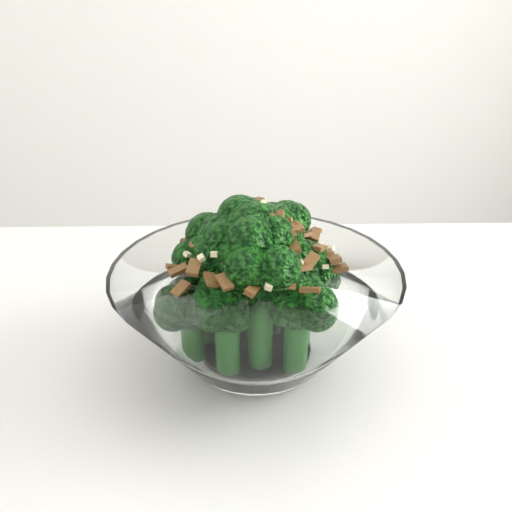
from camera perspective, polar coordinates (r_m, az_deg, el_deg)
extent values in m
cylinder|color=white|center=(0.45, 0.00, -9.77)|extent=(0.09, 0.09, 0.01)
cylinder|color=#185817|center=(0.43, 0.00, -4.50)|extent=(0.02, 0.02, 0.08)
sphere|color=#13540F|center=(0.40, 0.00, 2.06)|extent=(0.05, 0.05, 0.05)
cylinder|color=#185817|center=(0.45, 1.53, -3.45)|extent=(0.02, 0.02, 0.08)
sphere|color=#13540F|center=(0.42, 1.61, 2.31)|extent=(0.05, 0.05, 0.05)
cylinder|color=#185817|center=(0.44, -2.70, -4.55)|extent=(0.02, 0.02, 0.07)
sphere|color=#13540F|center=(0.41, -2.85, 1.19)|extent=(0.05, 0.05, 0.05)
cylinder|color=#185817|center=(0.41, 0.45, -7.01)|extent=(0.02, 0.02, 0.07)
sphere|color=#13540F|center=(0.39, 0.47, -1.34)|extent=(0.04, 0.04, 0.04)
cylinder|color=#185817|center=(0.44, 4.42, -5.64)|extent=(0.02, 0.02, 0.06)
sphere|color=#13540F|center=(0.42, 4.60, -1.18)|extent=(0.04, 0.04, 0.04)
cylinder|color=#185817|center=(0.44, -4.60, -5.41)|extent=(0.02, 0.02, 0.05)
sphere|color=#13540F|center=(0.43, -4.79, -1.11)|extent=(0.04, 0.04, 0.04)
cylinder|color=#185817|center=(0.41, 4.01, -8.61)|extent=(0.02, 0.02, 0.05)
sphere|color=#13540F|center=(0.39, 4.18, -4.35)|extent=(0.04, 0.04, 0.04)
cylinder|color=#185817|center=(0.41, -2.86, -8.86)|extent=(0.02, 0.02, 0.05)
sphere|color=#13540F|center=(0.39, -2.97, -4.77)|extent=(0.04, 0.04, 0.04)
cylinder|color=#185817|center=(0.47, 4.84, -4.45)|extent=(0.02, 0.02, 0.04)
sphere|color=#13540F|center=(0.45, 4.98, -1.21)|extent=(0.04, 0.04, 0.04)
cylinder|color=#185817|center=(0.43, -6.33, -8.08)|extent=(0.02, 0.02, 0.04)
sphere|color=#13540F|center=(0.41, -6.54, -4.71)|extent=(0.04, 0.04, 0.04)
cylinder|color=#185817|center=(0.47, -0.11, -3.77)|extent=(0.02, 0.02, 0.04)
sphere|color=#13540F|center=(0.46, -0.11, -0.45)|extent=(0.04, 0.04, 0.04)
cylinder|color=#185817|center=(0.45, 1.21, -4.75)|extent=(0.02, 0.02, 0.05)
sphere|color=#13540F|center=(0.43, 1.25, -0.62)|extent=(0.04, 0.04, 0.04)
cube|color=brown|center=(0.40, 3.52, 2.81)|extent=(0.01, 0.01, 0.01)
cube|color=brown|center=(0.38, -6.21, -1.15)|extent=(0.01, 0.02, 0.01)
cube|color=brown|center=(0.36, -0.41, -3.47)|extent=(0.01, 0.01, 0.01)
cube|color=brown|center=(0.39, 1.85, 3.93)|extent=(0.01, 0.01, 0.01)
cube|color=brown|center=(0.46, -2.82, 2.42)|extent=(0.01, 0.02, 0.01)
cube|color=brown|center=(0.43, -4.86, 2.47)|extent=(0.02, 0.02, 0.01)
cube|color=brown|center=(0.44, 5.60, 2.28)|extent=(0.02, 0.02, 0.01)
cube|color=brown|center=(0.43, -1.37, 3.48)|extent=(0.02, 0.01, 0.00)
cube|color=brown|center=(0.39, -7.53, -3.28)|extent=(0.02, 0.02, 0.01)
cube|color=brown|center=(0.38, 5.54, -0.39)|extent=(0.01, 0.01, 0.01)
cube|color=brown|center=(0.41, 7.85, -0.34)|extent=(0.01, 0.01, 0.01)
cube|color=brown|center=(0.40, 3.39, 2.86)|extent=(0.01, 0.01, 0.01)
cube|color=brown|center=(0.43, 4.79, 2.13)|extent=(0.01, 0.01, 0.01)
cube|color=brown|center=(0.40, -7.77, -1.42)|extent=(0.02, 0.01, 0.01)
cube|color=brown|center=(0.37, -3.19, -2.60)|extent=(0.01, 0.02, 0.01)
cube|color=brown|center=(0.41, 8.35, -1.23)|extent=(0.01, 0.01, 0.01)
cube|color=brown|center=(0.41, 4.12, 2.94)|extent=(0.01, 0.01, 0.01)
cube|color=brown|center=(0.43, -6.72, 1.22)|extent=(0.01, 0.01, 0.01)
cube|color=brown|center=(0.44, -3.38, 3.07)|extent=(0.01, 0.02, 0.00)
cube|color=brown|center=(0.38, 1.51, 0.18)|extent=(0.01, 0.02, 0.01)
cube|color=brown|center=(0.39, 3.42, 2.23)|extent=(0.01, 0.01, 0.00)
cube|color=brown|center=(0.42, -2.45, 3.62)|extent=(0.01, 0.01, 0.00)
cube|color=brown|center=(0.38, 4.53, -1.23)|extent=(0.02, 0.01, 0.01)
cube|color=brown|center=(0.41, 3.53, 2.83)|extent=(0.01, 0.02, 0.01)
cube|color=brown|center=(0.41, 6.25, 0.84)|extent=(0.01, 0.01, 0.01)
cube|color=brown|center=(0.41, -3.67, 2.65)|extent=(0.01, 0.02, 0.01)
cube|color=brown|center=(0.44, -6.66, 0.93)|extent=(0.01, 0.01, 0.01)
cube|color=brown|center=(0.37, -1.45, -1.36)|extent=(0.01, 0.01, 0.01)
cube|color=brown|center=(0.43, -6.37, 1.26)|extent=(0.01, 0.01, 0.01)
cube|color=brown|center=(0.37, -0.93, -1.48)|extent=(0.01, 0.01, 0.01)
cube|color=brown|center=(0.39, -2.55, 2.92)|extent=(0.01, 0.01, 0.00)
cube|color=brown|center=(0.37, 5.46, -3.38)|extent=(0.01, 0.01, 0.01)
cube|color=brown|center=(0.41, -5.82, 1.26)|extent=(0.01, 0.01, 0.01)
cube|color=brown|center=(0.37, 2.89, -1.23)|extent=(0.01, 0.01, 0.01)
cube|color=brown|center=(0.41, -3.64, 2.99)|extent=(0.01, 0.01, 0.01)
cube|color=brown|center=(0.43, 3.84, 2.83)|extent=(0.01, 0.02, 0.01)
cube|color=brown|center=(0.40, -0.09, 5.21)|extent=(0.02, 0.01, 0.01)
cube|color=brown|center=(0.46, 1.57, 3.37)|extent=(0.02, 0.02, 0.00)
cube|color=brown|center=(0.39, 1.32, 3.69)|extent=(0.01, 0.01, 0.01)
cube|color=brown|center=(0.39, 3.05, 3.56)|extent=(0.01, 0.01, 0.01)
cube|color=brown|center=(0.43, 5.93, 2.06)|extent=(0.01, 0.01, 0.01)
cube|color=brown|center=(0.43, -0.10, 3.69)|extent=(0.01, 0.01, 0.01)
cube|color=brown|center=(0.38, 1.00, 3.76)|extent=(0.02, 0.01, 0.01)
cube|color=brown|center=(0.37, -4.53, -2.36)|extent=(0.01, 0.02, 0.01)
cube|color=brown|center=(0.42, 7.26, 0.20)|extent=(0.01, 0.01, 0.01)
cube|color=brown|center=(0.37, 2.82, -2.89)|extent=(0.02, 0.01, 0.01)
cube|color=brown|center=(0.41, -7.96, -1.16)|extent=(0.02, 0.01, 0.01)
cube|color=brown|center=(0.38, 3.78, 0.90)|extent=(0.01, 0.01, 0.01)
cube|color=brown|center=(0.37, -1.01, -1.69)|extent=(0.01, 0.01, 0.00)
cube|color=brown|center=(0.39, 2.93, 2.60)|extent=(0.01, 0.02, 0.01)
cube|color=beige|center=(0.39, -2.41, 3.47)|extent=(0.01, 0.01, 0.01)
cube|color=beige|center=(0.39, -1.21, 3.66)|extent=(0.01, 0.01, 0.00)
cube|color=beige|center=(0.44, -5.91, 1.69)|extent=(0.00, 0.00, 0.00)
cube|color=beige|center=(0.41, 4.20, 2.58)|extent=(0.00, 0.00, 0.00)
cube|color=beige|center=(0.41, 2.34, 3.89)|extent=(0.01, 0.00, 0.00)
cube|color=beige|center=(0.38, 4.46, -0.70)|extent=(0.00, 0.00, 0.00)
cube|color=beige|center=(0.43, 6.44, 1.18)|extent=(0.00, 0.00, 0.00)
cube|color=beige|center=(0.42, 2.93, 3.69)|extent=(0.00, 0.01, 0.00)
cube|color=beige|center=(0.37, -1.32, -1.85)|extent=(0.01, 0.01, 0.01)
cube|color=beige|center=(0.37, 1.18, 1.30)|extent=(0.00, 0.00, 0.00)
cube|color=beige|center=(0.44, 4.25, 2.51)|extent=(0.00, 0.00, 0.00)
cube|color=beige|center=(0.44, 0.97, 3.25)|extent=(0.01, 0.01, 0.01)
cube|color=beige|center=(0.38, -4.21, 0.18)|extent=(0.01, 0.01, 0.00)
cube|color=beige|center=(0.42, -7.09, 0.66)|extent=(0.00, 0.00, 0.00)
cube|color=beige|center=(0.40, -6.92, 0.19)|extent=(0.01, 0.01, 0.00)
cube|color=beige|center=(0.46, -2.23, 2.78)|extent=(0.00, 0.00, 0.00)
cube|color=beige|center=(0.38, 3.17, 0.78)|extent=(0.01, 0.01, 0.00)
cube|color=beige|center=(0.36, 1.24, -3.11)|extent=(0.01, 0.01, 0.00)
cube|color=beige|center=(0.42, 0.74, 4.40)|extent=(0.00, 0.00, 0.00)
cube|color=beige|center=(0.40, 0.09, 4.90)|extent=(0.01, 0.00, 0.01)
cube|color=beige|center=(0.38, -5.50, -0.19)|extent=(0.01, 0.01, 0.01)
cube|color=beige|center=(0.43, 0.40, 4.36)|extent=(0.01, 0.01, 0.00)
cube|color=beige|center=(0.45, -2.71, 3.02)|extent=(0.00, 0.00, 0.00)
cube|color=beige|center=(0.42, 7.47, 0.71)|extent=(0.01, 0.01, 0.00)
cube|color=beige|center=(0.37, -1.19, -2.26)|extent=(0.01, 0.00, 0.00)
cube|color=beige|center=(0.40, 6.95, -1.07)|extent=(0.01, 0.01, 0.00)
cube|color=beige|center=(0.39, 0.74, 5.33)|extent=(0.01, 0.01, 0.00)
cube|color=beige|center=(0.39, -2.34, 3.86)|extent=(0.01, 0.01, 0.01)
cube|color=beige|center=(0.42, -5.01, 2.14)|extent=(0.01, 0.01, 0.00)
cube|color=beige|center=(0.38, 0.83, 2.03)|extent=(0.01, 0.01, 0.00)
cube|color=beige|center=(0.40, 2.95, 3.35)|extent=(0.00, 0.00, 0.00)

